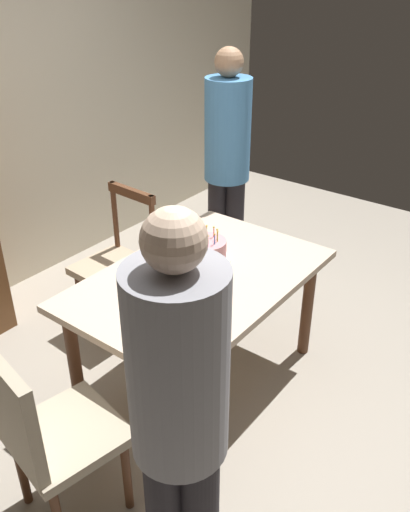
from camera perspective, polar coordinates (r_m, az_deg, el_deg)
ground at (r=3.35m, az=-0.53°, el=-12.83°), size 6.40×6.40×0.00m
dining_table at (r=2.96m, az=-0.59°, el=-3.65°), size 1.43×0.93×0.73m
birthday_cake at (r=3.04m, az=0.15°, el=0.59°), size 0.28×0.28×0.19m
plate_near_celebrant at (r=2.55m, az=-2.31°, el=-7.12°), size 0.22×0.22×0.01m
plate_far_side at (r=2.98m, az=-4.62°, el=-1.29°), size 0.22×0.22×0.01m
fork_near_celebrant at (r=2.45m, az=-4.64°, el=-8.95°), size 0.18×0.06×0.01m
fork_far_side at (r=2.87m, az=-6.48°, el=-2.73°), size 0.18×0.06×0.01m
chair_spindle_back at (r=3.59m, az=-9.28°, el=-1.03°), size 0.46×0.46×0.95m
chair_upholstered at (r=2.42m, az=-16.52°, el=-17.34°), size 0.52×0.51×0.95m
person_celebrant at (r=1.81m, az=-2.74°, el=-16.22°), size 0.32×0.32×1.68m
person_guest at (r=3.86m, az=2.35°, el=10.30°), size 0.32×0.32×1.74m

